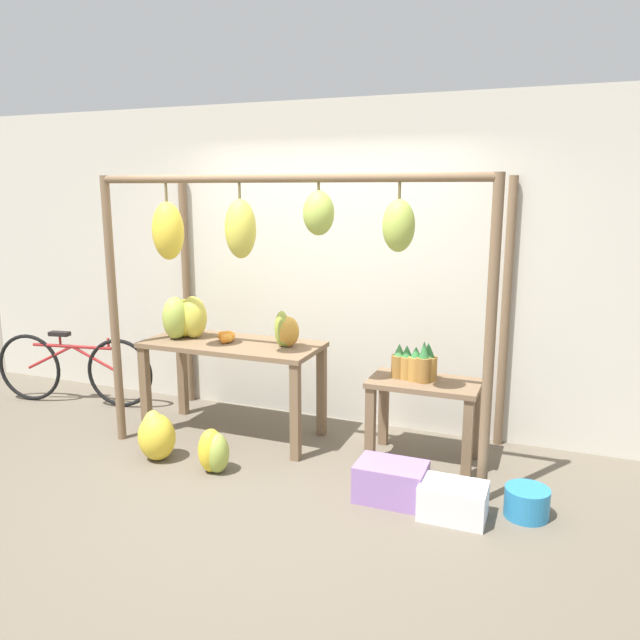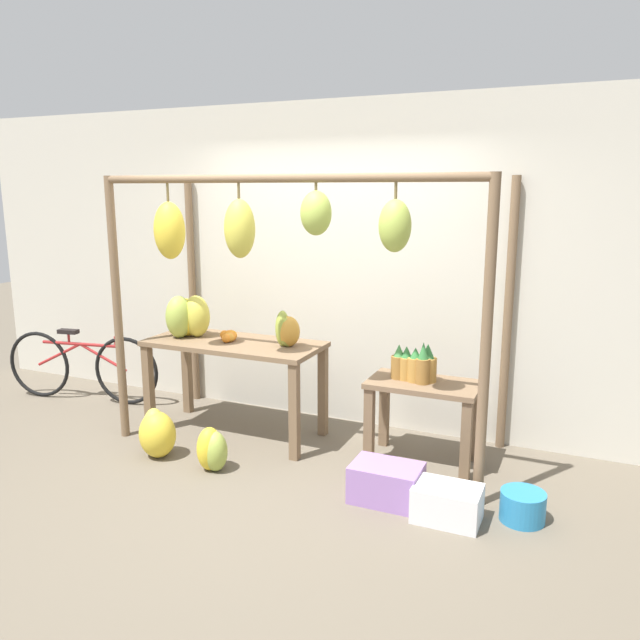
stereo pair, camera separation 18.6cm
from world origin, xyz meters
The scene contains 15 objects.
ground_plane centered at (0.00, 0.00, 0.00)m, with size 20.00×20.00×0.00m, color #665B4C.
shop_wall_back centered at (0.00, 1.49, 1.40)m, with size 8.00×0.08×2.80m.
stall_awning centered at (-0.09, 0.53, 1.59)m, with size 3.03×1.19×2.16m.
display_table_main centered at (-0.64, 0.78, 0.68)m, with size 1.48×0.65×0.81m.
display_table_side centered at (0.96, 0.87, 0.48)m, with size 0.83×0.47×0.64m.
banana_pile_on_table centered at (-1.10, 0.78, 0.99)m, with size 0.44×0.40×0.36m.
orange_pile centered at (-0.69, 0.79, 0.85)m, with size 0.17×0.18×0.09m.
pineapple_cluster centered at (0.89, 0.87, 0.76)m, with size 0.35×0.18×0.32m.
banana_pile_ground_left centered at (-0.96, 0.12, 0.19)m, with size 0.34×0.31×0.39m.
banana_pile_ground_right centered at (-0.42, 0.09, 0.16)m, with size 0.28×0.27×0.33m.
fruit_crate_white centered at (0.91, 0.16, 0.13)m, with size 0.46×0.31×0.26m.
blue_bucket centered at (1.78, 0.26, 0.10)m, with size 0.28×0.28×0.19m.
parked_bicycle centered at (-2.47, 0.91, 0.35)m, with size 1.62×0.33×0.72m.
papaya_pile centered at (-0.16, 0.81, 0.94)m, with size 0.23×0.22×0.29m.
fruit_crate_purple centered at (1.34, 0.07, 0.12)m, with size 0.42×0.28×0.23m.
Camera 2 is at (2.06, -3.56, 2.06)m, focal length 35.00 mm.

